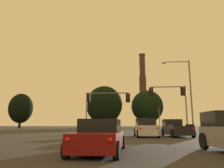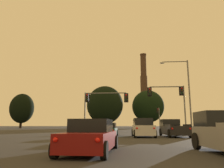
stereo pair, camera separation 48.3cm
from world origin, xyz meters
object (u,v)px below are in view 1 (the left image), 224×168
(sedan_left_lane_front, at_px, (110,130))
(street_lamp, at_px, (186,88))
(traffic_light_far_right, at_px, (159,115))
(sedan_left_lane_third, at_px, (100,137))
(traffic_light_overhead_left, at_px, (101,102))
(traffic_light_overhead_right, at_px, (174,97))
(pickup_truck_right_lane_front, at_px, (176,129))
(smokestack, at_px, (143,97))
(suv_center_lane_front, at_px, (146,128))

(sedan_left_lane_front, distance_m, street_lamp, 12.19)
(sedan_left_lane_front, height_order, traffic_light_far_right, traffic_light_far_right)
(sedan_left_lane_third, distance_m, traffic_light_overhead_left, 19.72)
(traffic_light_overhead_right, bearing_deg, pickup_truck_right_lane_front, -102.12)
(pickup_truck_right_lane_front, relative_size, traffic_light_overhead_right, 0.88)
(sedan_left_lane_third, bearing_deg, pickup_truck_right_lane_front, 68.27)
(pickup_truck_right_lane_front, distance_m, traffic_light_overhead_right, 6.89)
(pickup_truck_right_lane_front, distance_m, traffic_light_overhead_left, 10.50)
(pickup_truck_right_lane_front, distance_m, sedan_left_lane_front, 6.92)
(traffic_light_far_right, distance_m, traffic_light_overhead_left, 26.11)
(traffic_light_far_right, xyz_separation_m, street_lamp, (0.28, -23.65, 2.48))
(sedan_left_lane_front, bearing_deg, smokestack, 84.23)
(sedan_left_lane_front, distance_m, smokestack, 105.42)
(suv_center_lane_front, relative_size, traffic_light_overhead_right, 0.78)
(traffic_light_far_right, xyz_separation_m, traffic_light_overhead_right, (-1.35, -23.31, 1.36))
(sedan_left_lane_third, xyz_separation_m, street_lamp, (9.17, 19.29, 5.30))
(pickup_truck_right_lane_front, relative_size, sedan_left_lane_third, 1.17)
(pickup_truck_right_lane_front, height_order, street_lamp, street_lamp)
(pickup_truck_right_lane_front, bearing_deg, sedan_left_lane_front, 177.49)
(suv_center_lane_front, bearing_deg, traffic_light_overhead_left, 128.73)
(sedan_left_lane_front, relative_size, traffic_light_far_right, 0.89)
(pickup_truck_right_lane_front, xyz_separation_m, traffic_light_overhead_left, (-8.49, 5.11, 3.45))
(suv_center_lane_front, relative_size, sedan_left_lane_front, 1.05)
(pickup_truck_right_lane_front, bearing_deg, traffic_light_far_right, 82.65)
(suv_center_lane_front, bearing_deg, traffic_light_far_right, 76.99)
(sedan_left_lane_third, distance_m, street_lamp, 22.01)
(sedan_left_lane_third, relative_size, street_lamp, 0.49)
(traffic_light_far_right, relative_size, smokestack, 0.12)
(traffic_light_overhead_left, relative_size, street_lamp, 0.62)
(traffic_light_overhead_right, height_order, smokestack, smokestack)
(suv_center_lane_front, relative_size, street_lamp, 0.51)
(suv_center_lane_front, height_order, traffic_light_far_right, traffic_light_far_right)
(traffic_light_overhead_right, bearing_deg, traffic_light_far_right, 86.68)
(traffic_light_overhead_left, distance_m, street_lamp, 11.42)
(suv_center_lane_front, relative_size, sedan_left_lane_third, 1.04)
(street_lamp, xyz_separation_m, smokestack, (2.14, 98.35, 11.14))
(traffic_light_far_right, distance_m, smokestack, 75.97)
(suv_center_lane_front, distance_m, traffic_light_far_right, 30.41)
(traffic_light_overhead_right, bearing_deg, traffic_light_overhead_left, -177.94)
(traffic_light_overhead_left, relative_size, smokestack, 0.14)
(sedan_left_lane_front, relative_size, street_lamp, 0.48)
(traffic_light_far_right, relative_size, traffic_light_overhead_left, 0.88)
(traffic_light_overhead_right, bearing_deg, sedan_left_lane_front, -146.09)
(traffic_light_overhead_left, bearing_deg, traffic_light_far_right, 65.03)
(suv_center_lane_front, bearing_deg, street_lamp, 43.23)
(pickup_truck_right_lane_front, distance_m, smokestack, 104.87)
(traffic_light_far_right, height_order, street_lamp, street_lamp)
(sedan_left_lane_front, bearing_deg, traffic_light_overhead_left, 107.91)
(traffic_light_overhead_left, xyz_separation_m, street_lamp, (11.29, 0.02, 1.71))
(sedan_left_lane_front, xyz_separation_m, smokestack, (11.86, 103.45, 16.44))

